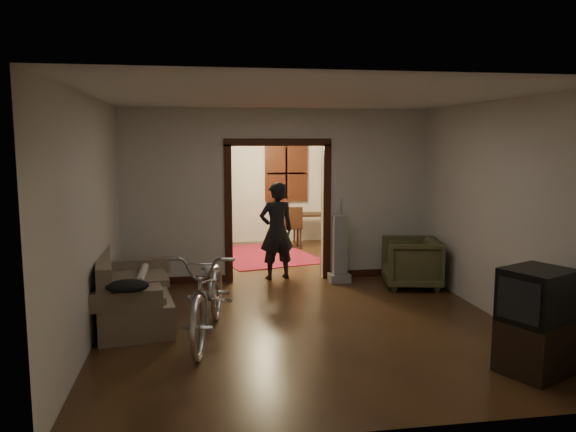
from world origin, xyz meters
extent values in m
cube|color=#311D0F|center=(0.00, 0.00, 0.00)|extent=(5.00, 8.50, 0.01)
cube|color=white|center=(0.00, 0.00, 2.80)|extent=(5.00, 8.50, 0.01)
cube|color=beige|center=(0.00, 4.25, 1.40)|extent=(5.00, 0.02, 2.80)
cube|color=beige|center=(-2.50, 0.00, 1.40)|extent=(0.02, 8.50, 2.80)
cube|color=beige|center=(2.50, 0.00, 1.40)|extent=(0.02, 8.50, 2.80)
cube|color=beige|center=(0.00, 0.75, 1.40)|extent=(5.00, 0.14, 2.80)
cube|color=black|center=(0.00, 0.75, 1.10)|extent=(1.74, 0.20, 2.32)
cube|color=black|center=(0.70, 4.21, 1.55)|extent=(0.98, 0.06, 1.28)
sphere|color=#FFE0A5|center=(0.00, 2.50, 2.35)|extent=(0.24, 0.24, 0.24)
cube|color=silver|center=(1.05, 0.68, 1.25)|extent=(0.08, 0.01, 0.12)
cube|color=brown|center=(-2.14, -1.06, 0.44)|extent=(1.14, 2.02, 0.88)
cylinder|color=beige|center=(-2.04, -0.76, 0.53)|extent=(0.10, 0.84, 0.10)
ellipsoid|color=black|center=(-2.09, -1.97, 0.68)|extent=(0.48, 0.36, 0.14)
imported|color=silver|center=(-1.19, -1.88, 0.54)|extent=(1.06, 2.15, 1.08)
imported|color=#484728|center=(1.99, -0.10, 0.39)|extent=(1.01, 0.99, 0.78)
cube|color=black|center=(1.96, -3.42, 0.28)|extent=(0.79, 0.76, 0.55)
cube|color=black|center=(1.96, -3.42, 0.79)|extent=(0.79, 0.76, 0.53)
cube|color=gray|center=(0.96, 0.40, 0.55)|extent=(0.35, 0.29, 1.09)
imported|color=black|center=(-0.02, 0.78, 0.81)|extent=(0.66, 0.50, 1.62)
cube|color=maroon|center=(-0.02, 2.70, 0.01)|extent=(2.31, 2.72, 0.02)
cube|color=black|center=(-1.13, 3.73, 0.95)|extent=(1.06, 0.77, 1.90)
sphere|color=#1E5972|center=(-1.13, 3.73, 1.94)|extent=(0.27, 0.27, 0.27)
cube|color=black|center=(1.26, 3.78, 0.33)|extent=(1.00, 0.70, 0.67)
cube|color=black|center=(0.68, 3.40, 0.45)|extent=(0.41, 0.41, 0.90)
camera|label=1|loc=(-1.31, -8.27, 2.30)|focal=35.00mm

